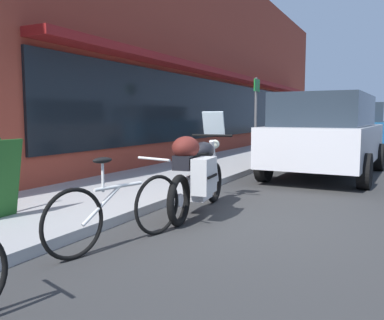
% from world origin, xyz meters
% --- Properties ---
extents(ground_plane, '(80.00, 80.00, 0.00)m').
position_xyz_m(ground_plane, '(0.00, 0.00, 0.00)').
color(ground_plane, '#353535').
extents(storefront_building, '(25.98, 0.90, 6.44)m').
position_xyz_m(storefront_building, '(8.99, 3.75, 3.15)').
color(storefront_building, '#973828').
rests_on(storefront_building, ground_plane).
extents(sidewalk_curb, '(30.00, 2.42, 0.12)m').
position_xyz_m(sidewalk_curb, '(9.00, 2.38, 0.06)').
color(sidewalk_curb, '#A6A6A6').
rests_on(sidewalk_curb, ground_plane).
extents(touring_motorcycle, '(2.10, 0.82, 1.39)m').
position_xyz_m(touring_motorcycle, '(0.01, 0.53, 0.60)').
color(touring_motorcycle, black).
rests_on(touring_motorcycle, ground_plane).
extents(parked_bicycle, '(1.71, 0.60, 0.93)m').
position_xyz_m(parked_bicycle, '(-1.55, 0.68, 0.37)').
color(parked_bicycle, black).
rests_on(parked_bicycle, ground_plane).
extents(parked_minivan, '(4.56, 2.26, 1.77)m').
position_xyz_m(parked_minivan, '(4.57, -0.42, 0.94)').
color(parked_minivan, silver).
rests_on(parked_minivan, ground_plane).
extents(parking_sign_pole, '(0.44, 0.07, 2.20)m').
position_xyz_m(parking_sign_pole, '(5.71, 1.57, 1.44)').
color(parking_sign_pole, '#59595B').
rests_on(parking_sign_pole, sidewalk_curb).
extents(parked_car_down_block, '(4.87, 2.25, 1.73)m').
position_xyz_m(parked_car_down_block, '(10.32, -0.51, 0.92)').
color(parked_car_down_block, '#1E598C').
rests_on(parked_car_down_block, ground_plane).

